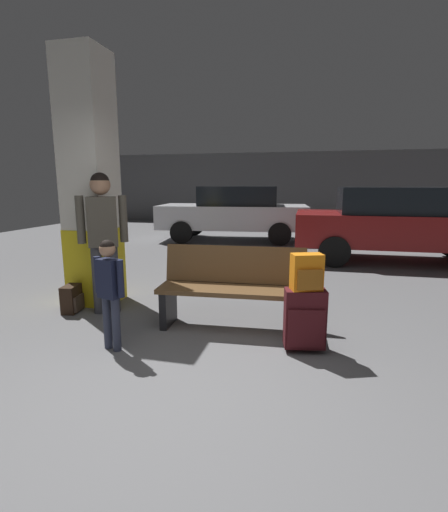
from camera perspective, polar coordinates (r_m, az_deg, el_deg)
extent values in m
cube|color=slate|center=(6.62, 4.25, -3.28)|extent=(18.00, 18.00, 0.10)
cube|color=#565658|center=(15.23, 10.00, 10.12)|extent=(18.00, 0.12, 2.80)
cube|color=yellow|center=(5.29, -18.96, -1.36)|extent=(0.57, 0.57, 1.00)
cube|color=silver|center=(5.21, -20.09, 16.06)|extent=(0.56, 0.56, 2.19)
cube|color=brown|center=(4.07, 1.13, -5.24)|extent=(1.63, 0.55, 0.05)
cube|color=brown|center=(4.25, 1.66, -1.27)|extent=(1.60, 0.22, 0.42)
cube|color=black|center=(4.30, -8.49, -7.69)|extent=(0.11, 0.40, 0.41)
cube|color=black|center=(4.10, 11.24, -8.75)|extent=(0.11, 0.40, 0.41)
cube|color=#471419|center=(3.66, 12.20, -9.26)|extent=(0.41, 0.27, 0.56)
cube|color=#471419|center=(3.58, 12.46, -10.77)|extent=(0.34, 0.09, 0.36)
cube|color=#A5A5AA|center=(3.66, 12.17, -4.88)|extent=(0.14, 0.05, 0.02)
cylinder|color=black|center=(3.83, 9.38, -13.10)|extent=(0.03, 0.05, 0.04)
cylinder|color=black|center=(3.88, 14.20, -12.97)|extent=(0.03, 0.05, 0.04)
cube|color=orange|center=(3.54, 12.49, -2.39)|extent=(0.32, 0.25, 0.34)
cube|color=#9E5918|center=(3.46, 12.97, -3.57)|extent=(0.23, 0.11, 0.19)
cylinder|color=black|center=(3.50, 12.60, 0.13)|extent=(0.06, 0.04, 0.02)
cylinder|color=#33384C|center=(3.74, -16.12, -10.04)|extent=(0.08, 0.08, 0.52)
cylinder|color=#33384C|center=(3.83, -17.37, -9.64)|extent=(0.08, 0.08, 0.52)
cube|color=#191E38|center=(3.65, -17.13, -3.30)|extent=(0.24, 0.18, 0.37)
cylinder|color=#191E38|center=(3.54, -15.50, -3.35)|extent=(0.06, 0.06, 0.35)
cylinder|color=#191E38|center=(3.76, -18.71, -2.70)|extent=(0.06, 0.06, 0.35)
sphere|color=#A87A5B|center=(3.60, -17.38, 1.00)|extent=(0.15, 0.15, 0.15)
sphere|color=black|center=(3.60, -17.40, 1.33)|extent=(0.14, 0.14, 0.14)
cylinder|color=#E5D84C|center=(3.78, -16.71, -2.54)|extent=(0.06, 0.06, 0.10)
cylinder|color=red|center=(3.76, -16.77, -1.42)|extent=(0.01, 0.01, 0.06)
cylinder|color=#38383D|center=(4.82, -16.43, -3.40)|extent=(0.13, 0.13, 0.83)
cylinder|color=#38383D|center=(4.83, -18.70, -3.51)|extent=(0.13, 0.13, 0.83)
cube|color=#4C473D|center=(4.70, -18.07, 4.99)|extent=(0.40, 0.34, 0.59)
cylinder|color=#4C473D|center=(4.70, -15.11, 5.51)|extent=(0.10, 0.10, 0.56)
cylinder|color=#4C473D|center=(4.71, -21.05, 5.18)|extent=(0.10, 0.10, 0.56)
sphere|color=#A87A5B|center=(4.68, -18.39, 10.28)|extent=(0.24, 0.24, 0.24)
sphere|color=black|center=(4.68, -18.41, 10.68)|extent=(0.22, 0.22, 0.22)
cube|color=black|center=(5.04, -22.25, -6.05)|extent=(0.20, 0.30, 0.34)
cube|color=#423328|center=(5.02, -21.23, -6.68)|extent=(0.07, 0.23, 0.19)
cylinder|color=black|center=(5.00, -22.38, -4.32)|extent=(0.03, 0.06, 0.02)
cube|color=maroon|center=(8.39, 25.15, 3.72)|extent=(4.14, 1.80, 0.64)
cube|color=black|center=(8.32, 24.46, 7.74)|extent=(2.14, 1.59, 0.52)
cylinder|color=black|center=(9.04, 15.82, 2.42)|extent=(0.60, 0.21, 0.60)
cylinder|color=black|center=(7.47, 16.48, 0.66)|extent=(0.60, 0.21, 0.60)
cube|color=silver|center=(10.61, 1.38, 6.04)|extent=(4.27, 2.16, 0.64)
cube|color=black|center=(10.56, 2.21, 9.17)|extent=(2.26, 1.77, 0.52)
cylinder|color=black|center=(10.08, -6.49, 3.61)|extent=(0.62, 0.27, 0.60)
cylinder|color=black|center=(11.63, -4.63, 4.61)|extent=(0.62, 0.27, 0.60)
cylinder|color=black|center=(9.80, 8.48, 3.35)|extent=(0.62, 0.27, 0.60)
cylinder|color=black|center=(11.39, 8.32, 4.40)|extent=(0.62, 0.27, 0.60)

